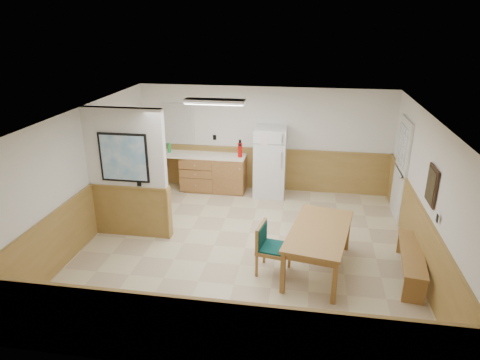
% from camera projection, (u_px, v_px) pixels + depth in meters
% --- Properties ---
extents(ground, '(6.00, 6.00, 0.00)m').
position_uv_depth(ground, '(245.00, 248.00, 7.89)').
color(ground, beige).
rests_on(ground, ground).
extents(ceiling, '(6.00, 6.00, 0.02)m').
position_uv_depth(ceiling, '(246.00, 114.00, 6.99)').
color(ceiling, white).
rests_on(ceiling, back_wall).
extents(back_wall, '(6.00, 0.02, 2.50)m').
position_uv_depth(back_wall, '(264.00, 139.00, 10.21)').
color(back_wall, white).
rests_on(back_wall, ground).
extents(right_wall, '(0.02, 6.00, 2.50)m').
position_uv_depth(right_wall, '(426.00, 196.00, 6.99)').
color(right_wall, white).
rests_on(right_wall, ground).
extents(left_wall, '(0.02, 6.00, 2.50)m').
position_uv_depth(left_wall, '(85.00, 176.00, 7.89)').
color(left_wall, white).
rests_on(left_wall, ground).
extents(wainscot_back, '(6.00, 0.04, 1.00)m').
position_uv_depth(wainscot_back, '(263.00, 169.00, 10.46)').
color(wainscot_back, '#9F793F').
rests_on(wainscot_back, ground).
extents(wainscot_right, '(0.04, 6.00, 1.00)m').
position_uv_depth(wainscot_right, '(418.00, 236.00, 7.26)').
color(wainscot_right, '#9F793F').
rests_on(wainscot_right, ground).
extents(wainscot_left, '(0.04, 6.00, 1.00)m').
position_uv_depth(wainscot_left, '(91.00, 212.00, 8.15)').
color(wainscot_left, '#9F793F').
rests_on(wainscot_left, ground).
extents(partition_wall, '(1.50, 0.20, 2.50)m').
position_uv_depth(partition_wall, '(128.00, 175.00, 7.96)').
color(partition_wall, white).
rests_on(partition_wall, ground).
extents(kitchen_counter, '(2.20, 0.61, 1.00)m').
position_uv_depth(kitchen_counter, '(212.00, 172.00, 10.37)').
color(kitchen_counter, olive).
rests_on(kitchen_counter, ground).
extents(exterior_door, '(0.07, 1.02, 2.15)m').
position_uv_depth(exterior_door, '(401.00, 169.00, 8.82)').
color(exterior_door, silver).
rests_on(exterior_door, ground).
extents(kitchen_window, '(0.80, 0.04, 1.00)m').
position_uv_depth(kitchen_window, '(178.00, 124.00, 10.39)').
color(kitchen_window, silver).
rests_on(kitchen_window, back_wall).
extents(wall_painting, '(0.04, 0.50, 0.60)m').
position_uv_depth(wall_painting, '(432.00, 185.00, 6.61)').
color(wall_painting, black).
rests_on(wall_painting, right_wall).
extents(fluorescent_fixture, '(1.20, 0.30, 0.09)m').
position_uv_depth(fluorescent_fixture, '(215.00, 101.00, 8.33)').
color(fluorescent_fixture, silver).
rests_on(fluorescent_fixture, ceiling).
extents(refrigerator, '(0.73, 0.72, 1.64)m').
position_uv_depth(refrigerator, '(270.00, 162.00, 9.99)').
color(refrigerator, white).
rests_on(refrigerator, ground).
extents(dining_table, '(1.21, 1.93, 0.75)m').
position_uv_depth(dining_table, '(319.00, 234.00, 7.00)').
color(dining_table, '#A2753B').
rests_on(dining_table, ground).
extents(dining_bench, '(0.54, 1.62, 0.45)m').
position_uv_depth(dining_bench, '(412.00, 258.00, 6.92)').
color(dining_bench, '#A2753B').
rests_on(dining_bench, ground).
extents(dining_chair, '(0.78, 0.59, 0.85)m').
position_uv_depth(dining_chair, '(268.00, 245.00, 7.01)').
color(dining_chair, '#A2753B').
rests_on(dining_chair, ground).
extents(fire_extinguisher, '(0.11, 0.11, 0.41)m').
position_uv_depth(fire_extinguisher, '(240.00, 149.00, 10.01)').
color(fire_extinguisher, red).
rests_on(fire_extinguisher, kitchen_counter).
extents(soap_bottle, '(0.09, 0.09, 0.24)m').
position_uv_depth(soap_bottle, '(169.00, 148.00, 10.36)').
color(soap_bottle, green).
rests_on(soap_bottle, kitchen_counter).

